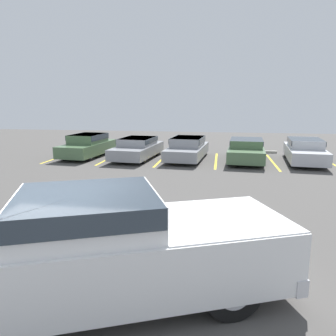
{
  "coord_description": "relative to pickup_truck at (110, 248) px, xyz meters",
  "views": [
    {
      "loc": [
        2.69,
        -4.48,
        3.17
      ],
      "look_at": [
        0.98,
        5.99,
        1.0
      ],
      "focal_mm": 35.0,
      "sensor_mm": 36.0,
      "label": 1
    }
  ],
  "objects": [
    {
      "name": "ground_plane",
      "position": [
        -1.02,
        -0.06,
        -0.92
      ],
      "size": [
        60.0,
        60.0,
        0.0
      ],
      "primitive_type": "plane",
      "color": "#4C4947"
    },
    {
      "name": "parked_sedan_a",
      "position": [
        -5.94,
        13.27,
        -0.22
      ],
      "size": [
        2.12,
        4.42,
        1.31
      ],
      "rotation": [
        0.0,
        0.0,
        -1.66
      ],
      "color": "#4C6B47",
      "rests_on": "ground_plane"
    },
    {
      "name": "stall_stripe_a",
      "position": [
        -7.51,
        13.19,
        -0.91
      ],
      "size": [
        0.12,
        4.9,
        0.01
      ],
      "primitive_type": "cube",
      "color": "yellow",
      "rests_on": "ground_plane"
    },
    {
      "name": "stall_stripe_f",
      "position": [
        7.39,
        13.19,
        -0.91
      ],
      "size": [
        0.12,
        4.9,
        0.01
      ],
      "primitive_type": "cube",
      "color": "yellow",
      "rests_on": "ground_plane"
    },
    {
      "name": "parked_sedan_e",
      "position": [
        6.02,
        13.39,
        -0.25
      ],
      "size": [
        2.17,
        4.81,
        1.24
      ],
      "rotation": [
        0.0,
        0.0,
        -1.66
      ],
      "color": "#B7BABF",
      "rests_on": "ground_plane"
    },
    {
      "name": "wheel_stop_curb",
      "position": [
        4.2,
        16.34,
        -0.85
      ],
      "size": [
        1.81,
        0.2,
        0.14
      ],
      "primitive_type": "cube",
      "color": "#B7B2A8",
      "rests_on": "ground_plane"
    },
    {
      "name": "parked_sedan_c",
      "position": [
        -0.15,
        13.32,
        -0.26
      ],
      "size": [
        2.15,
        4.65,
        1.23
      ],
      "rotation": [
        0.0,
        0.0,
        -1.66
      ],
      "color": "gray",
      "rests_on": "ground_plane"
    },
    {
      "name": "stall_stripe_e",
      "position": [
        4.41,
        13.19,
        -0.91
      ],
      "size": [
        0.12,
        4.9,
        0.01
      ],
      "primitive_type": "cube",
      "color": "yellow",
      "rests_on": "ground_plane"
    },
    {
      "name": "stall_stripe_b",
      "position": [
        -4.53,
        13.19,
        -0.91
      ],
      "size": [
        0.12,
        4.9,
        0.01
      ],
      "primitive_type": "cube",
      "color": "yellow",
      "rests_on": "ground_plane"
    },
    {
      "name": "pickup_truck",
      "position": [
        0.0,
        0.0,
        0.0
      ],
      "size": [
        6.11,
        4.08,
        1.82
      ],
      "rotation": [
        0.0,
        0.0,
        0.4
      ],
      "color": "white",
      "rests_on": "ground_plane"
    },
    {
      "name": "stall_stripe_d",
      "position": [
        1.43,
        13.19,
        -0.91
      ],
      "size": [
        0.12,
        4.9,
        0.01
      ],
      "primitive_type": "cube",
      "color": "yellow",
      "rests_on": "ground_plane"
    },
    {
      "name": "parked_sedan_d",
      "position": [
        3.01,
        13.28,
        -0.28
      ],
      "size": [
        2.14,
        4.65,
        1.19
      ],
      "rotation": [
        0.0,
        0.0,
        -1.64
      ],
      "color": "#4C6B47",
      "rests_on": "ground_plane"
    },
    {
      "name": "stall_stripe_c",
      "position": [
        -1.55,
        13.19,
        -0.91
      ],
      "size": [
        0.12,
        4.9,
        0.01
      ],
      "primitive_type": "cube",
      "color": "yellow",
      "rests_on": "ground_plane"
    },
    {
      "name": "parked_sedan_b",
      "position": [
        -2.93,
        13.09,
        -0.29
      ],
      "size": [
        2.22,
        4.61,
        1.17
      ],
      "rotation": [
        0.0,
        0.0,
        -1.66
      ],
      "color": "gray",
      "rests_on": "ground_plane"
    }
  ]
}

